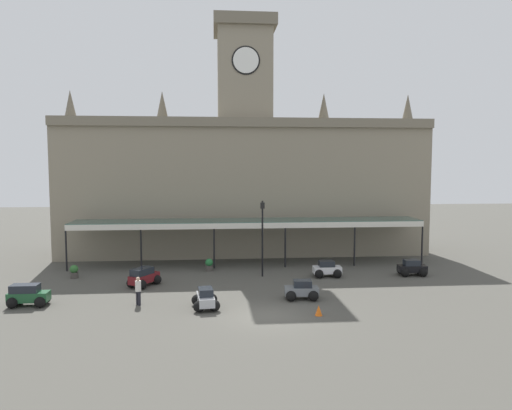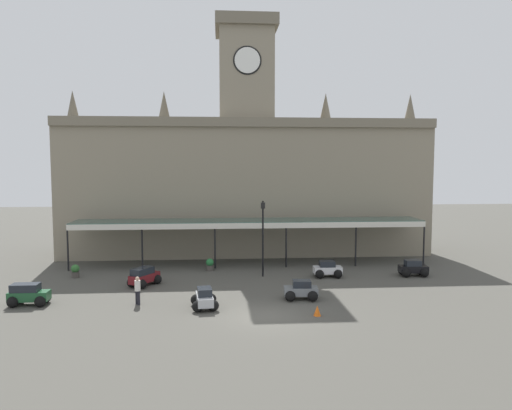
{
  "view_description": "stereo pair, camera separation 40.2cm",
  "coord_description": "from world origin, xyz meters",
  "px_view_note": "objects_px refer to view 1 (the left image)",
  "views": [
    {
      "loc": [
        -2.8,
        -25.23,
        8.23
      ],
      "look_at": [
        0.0,
        6.65,
        5.5
      ],
      "focal_mm": 33.49,
      "sensor_mm": 36.0,
      "label": 1
    },
    {
      "loc": [
        -2.4,
        -25.26,
        8.23
      ],
      "look_at": [
        0.0,
        6.65,
        5.5
      ],
      "focal_mm": 33.49,
      "sensor_mm": 36.0,
      "label": 2
    }
  ],
  "objects_px": {
    "car_grey_sedan": "(302,291)",
    "planter_by_canopy": "(74,271)",
    "pedestrian_beside_cars": "(138,290)",
    "traffic_cone": "(319,310)",
    "car_maroon_estate": "(144,278)",
    "car_silver_sedan": "(206,300)",
    "victorian_lamppost": "(262,230)",
    "planter_near_kerb": "(209,265)",
    "car_white_sedan": "(327,270)",
    "car_green_estate": "(28,296)",
    "car_black_sedan": "(412,269)"
  },
  "relations": [
    {
      "from": "pedestrian_beside_cars",
      "to": "traffic_cone",
      "type": "distance_m",
      "value": 10.54
    },
    {
      "from": "car_green_estate",
      "to": "planter_by_canopy",
      "type": "relative_size",
      "value": 2.35
    },
    {
      "from": "car_silver_sedan",
      "to": "car_black_sedan",
      "type": "xyz_separation_m",
      "value": [
        15.14,
        6.83,
        0.0
      ]
    },
    {
      "from": "car_black_sedan",
      "to": "victorian_lamppost",
      "type": "xyz_separation_m",
      "value": [
        -11.11,
        0.67,
        2.93
      ]
    },
    {
      "from": "traffic_cone",
      "to": "victorian_lamppost",
      "type": "bearing_deg",
      "value": 102.88
    },
    {
      "from": "car_maroon_estate",
      "to": "planter_by_canopy",
      "type": "bearing_deg",
      "value": 152.74
    },
    {
      "from": "car_maroon_estate",
      "to": "planter_by_canopy",
      "type": "height_order",
      "value": "car_maroon_estate"
    },
    {
      "from": "car_white_sedan",
      "to": "car_silver_sedan",
      "type": "bearing_deg",
      "value": -141.44
    },
    {
      "from": "car_green_estate",
      "to": "planter_near_kerb",
      "type": "bearing_deg",
      "value": 38.52
    },
    {
      "from": "planter_near_kerb",
      "to": "planter_by_canopy",
      "type": "distance_m",
      "value": 9.86
    },
    {
      "from": "car_green_estate",
      "to": "traffic_cone",
      "type": "distance_m",
      "value": 16.81
    },
    {
      "from": "car_silver_sedan",
      "to": "victorian_lamppost",
      "type": "bearing_deg",
      "value": 61.71
    },
    {
      "from": "victorian_lamppost",
      "to": "traffic_cone",
      "type": "distance_m",
      "value": 10.11
    },
    {
      "from": "pedestrian_beside_cars",
      "to": "victorian_lamppost",
      "type": "distance_m",
      "value": 10.59
    },
    {
      "from": "planter_near_kerb",
      "to": "car_grey_sedan",
      "type": "bearing_deg",
      "value": -55.48
    },
    {
      "from": "car_green_estate",
      "to": "car_maroon_estate",
      "type": "xyz_separation_m",
      "value": [
        6.06,
        4.02,
        0.0
      ]
    },
    {
      "from": "planter_near_kerb",
      "to": "car_silver_sedan",
      "type": "bearing_deg",
      "value": -90.6
    },
    {
      "from": "traffic_cone",
      "to": "car_white_sedan",
      "type": "bearing_deg",
      "value": 73.76
    },
    {
      "from": "car_grey_sedan",
      "to": "car_green_estate",
      "type": "distance_m",
      "value": 16.14
    },
    {
      "from": "car_maroon_estate",
      "to": "planter_near_kerb",
      "type": "relative_size",
      "value": 2.53
    },
    {
      "from": "car_maroon_estate",
      "to": "planter_by_canopy",
      "type": "xyz_separation_m",
      "value": [
        -5.38,
        2.77,
        -0.07
      ]
    },
    {
      "from": "car_silver_sedan",
      "to": "pedestrian_beside_cars",
      "type": "distance_m",
      "value": 4.09
    },
    {
      "from": "car_grey_sedan",
      "to": "planter_by_canopy",
      "type": "bearing_deg",
      "value": 156.18
    },
    {
      "from": "planter_by_canopy",
      "to": "car_maroon_estate",
      "type": "bearing_deg",
      "value": -27.26
    },
    {
      "from": "car_white_sedan",
      "to": "traffic_cone",
      "type": "height_order",
      "value": "car_white_sedan"
    },
    {
      "from": "victorian_lamppost",
      "to": "car_green_estate",
      "type": "bearing_deg",
      "value": -156.93
    },
    {
      "from": "planter_near_kerb",
      "to": "planter_by_canopy",
      "type": "xyz_separation_m",
      "value": [
        -9.74,
        -1.5,
        0.0
      ]
    },
    {
      "from": "traffic_cone",
      "to": "planter_by_canopy",
      "type": "bearing_deg",
      "value": 147.57
    },
    {
      "from": "car_silver_sedan",
      "to": "victorian_lamppost",
      "type": "xyz_separation_m",
      "value": [
        4.03,
        7.5,
        2.93
      ]
    },
    {
      "from": "car_grey_sedan",
      "to": "planter_by_canopy",
      "type": "height_order",
      "value": "car_grey_sedan"
    },
    {
      "from": "car_grey_sedan",
      "to": "car_green_estate",
      "type": "relative_size",
      "value": 0.93
    },
    {
      "from": "victorian_lamppost",
      "to": "planter_near_kerb",
      "type": "relative_size",
      "value": 5.84
    },
    {
      "from": "car_silver_sedan",
      "to": "pedestrian_beside_cars",
      "type": "bearing_deg",
      "value": 165.69
    },
    {
      "from": "car_silver_sedan",
      "to": "pedestrian_beside_cars",
      "type": "height_order",
      "value": "pedestrian_beside_cars"
    },
    {
      "from": "car_maroon_estate",
      "to": "planter_by_canopy",
      "type": "distance_m",
      "value": 6.05
    },
    {
      "from": "car_grey_sedan",
      "to": "victorian_lamppost",
      "type": "xyz_separation_m",
      "value": [
        -1.79,
        6.14,
        2.93
      ]
    },
    {
      "from": "car_green_estate",
      "to": "car_silver_sedan",
      "type": "xyz_separation_m",
      "value": [
        10.32,
        -1.38,
        -0.06
      ]
    },
    {
      "from": "planter_by_canopy",
      "to": "car_white_sedan",
      "type": "bearing_deg",
      "value": -3.74
    },
    {
      "from": "car_maroon_estate",
      "to": "pedestrian_beside_cars",
      "type": "height_order",
      "value": "pedestrian_beside_cars"
    },
    {
      "from": "car_maroon_estate",
      "to": "planter_near_kerb",
      "type": "height_order",
      "value": "car_maroon_estate"
    },
    {
      "from": "pedestrian_beside_cars",
      "to": "planter_near_kerb",
      "type": "distance_m",
      "value": 9.58
    },
    {
      "from": "traffic_cone",
      "to": "planter_near_kerb",
      "type": "height_order",
      "value": "planter_near_kerb"
    },
    {
      "from": "pedestrian_beside_cars",
      "to": "car_green_estate",
      "type": "bearing_deg",
      "value": 176.6
    },
    {
      "from": "car_black_sedan",
      "to": "planter_near_kerb",
      "type": "relative_size",
      "value": 2.18
    },
    {
      "from": "victorian_lamppost",
      "to": "car_white_sedan",
      "type": "bearing_deg",
      "value": -6.26
    },
    {
      "from": "car_grey_sedan",
      "to": "traffic_cone",
      "type": "xyz_separation_m",
      "value": [
        0.35,
        -3.22,
        -0.22
      ]
    },
    {
      "from": "car_maroon_estate",
      "to": "traffic_cone",
      "type": "relative_size",
      "value": 4.3
    },
    {
      "from": "car_white_sedan",
      "to": "planter_near_kerb",
      "type": "height_order",
      "value": "car_white_sedan"
    },
    {
      "from": "pedestrian_beside_cars",
      "to": "traffic_cone",
      "type": "relative_size",
      "value": 2.96
    },
    {
      "from": "car_green_estate",
      "to": "traffic_cone",
      "type": "relative_size",
      "value": 3.99
    }
  ]
}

